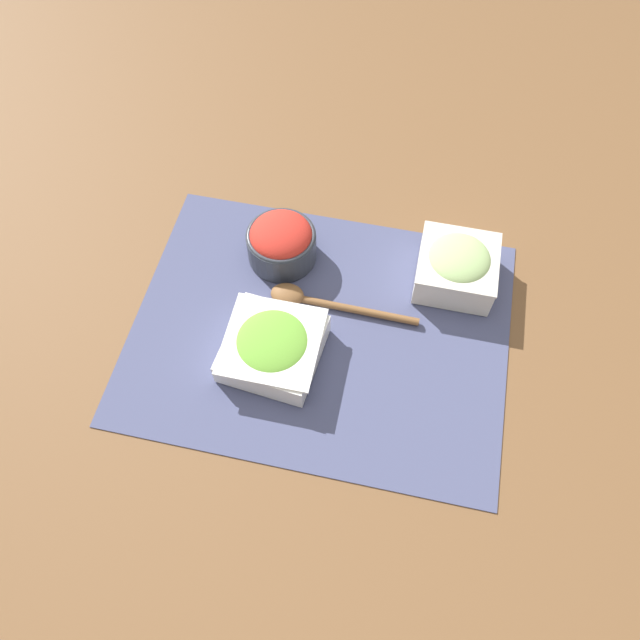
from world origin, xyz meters
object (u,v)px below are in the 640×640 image
tomato_bowl (281,241)px  wooden_spoon (312,300)px  cucumber_bowl (457,266)px  lettuce_bowl (273,346)px

tomato_bowl → wooden_spoon: tomato_bowl is taller
cucumber_bowl → tomato_bowl: bearing=-177.6°
cucumber_bowl → lettuce_bowl: bearing=-142.0°
wooden_spoon → cucumber_bowl: bearing=23.6°
wooden_spoon → tomato_bowl: bearing=130.2°
lettuce_bowl → wooden_spoon: 0.11m
cucumber_bowl → lettuce_bowl: size_ratio=0.82×
cucumber_bowl → lettuce_bowl: cucumber_bowl is taller
tomato_bowl → cucumber_bowl: bearing=2.4°
wooden_spoon → lettuce_bowl: bearing=-109.8°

